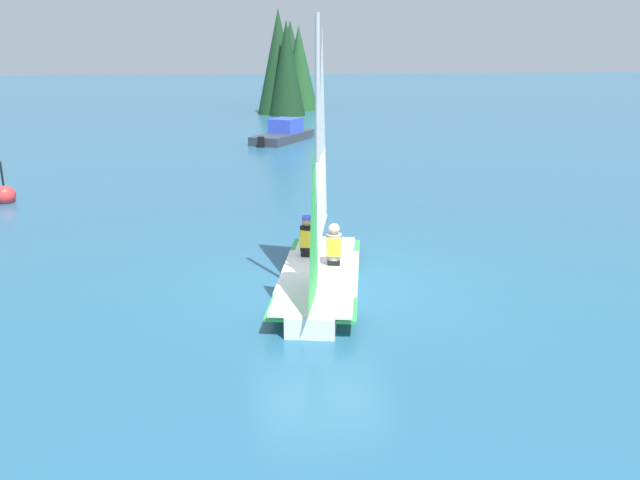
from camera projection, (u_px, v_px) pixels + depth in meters
name	position (u px, v px, depth m)	size (l,w,h in m)	color
ground_plane	(320.00, 288.00, 11.82)	(260.00, 260.00, 0.00)	#235675
sailboat_main	(320.00, 254.00, 11.64)	(4.69, 2.51, 4.89)	white
sailor_helm	(334.00, 251.00, 12.02)	(0.39, 0.37, 1.16)	black
sailor_crew	(307.00, 242.00, 12.54)	(0.39, 0.37, 1.16)	black
motorboat_distant	(284.00, 134.00, 31.56)	(4.50, 3.74, 1.13)	#333842
treeline_shore	(288.00, 66.00, 48.68)	(15.60, 5.17, 7.40)	#143319
buoy_marker	(5.00, 195.00, 18.56)	(0.61, 0.61, 1.33)	red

